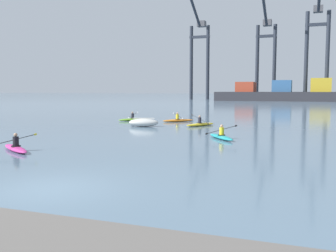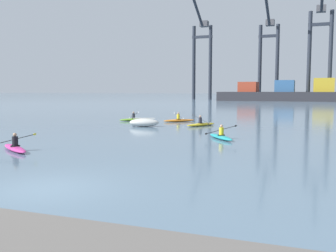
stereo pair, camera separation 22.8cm
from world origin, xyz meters
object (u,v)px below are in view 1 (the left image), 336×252
object	(u,v)px
capsized_dinghy	(144,123)
kayak_lime	(133,119)
gantry_crane_west_mid	(266,48)
kayak_teal	(221,136)
container_barge	(283,94)
gantry_crane_west	(199,50)
kayak_orange	(178,120)
gantry_crane_east_mid	(317,41)
kayak_magenta	(16,148)
kayak_yellow	(200,124)

from	to	relation	value
capsized_dinghy	kayak_lime	size ratio (longest dim) A/B	0.91
gantry_crane_west_mid	kayak_teal	bearing A→B (deg)	-85.93
container_barge	gantry_crane_west	size ratio (longest dim) A/B	1.14
kayak_teal	kayak_orange	bearing A→B (deg)	119.68
gantry_crane_east_mid	kayak_magenta	bearing A→B (deg)	-98.79
gantry_crane_west	container_barge	bearing A→B (deg)	-20.49
container_barge	kayak_lime	size ratio (longest dim) A/B	13.01
gantry_crane_west_mid	kayak_orange	size ratio (longest dim) A/B	11.61
kayak_magenta	kayak_teal	xyz separation A→B (m)	(9.05, 8.48, 0.00)
kayak_orange	kayak_lime	bearing A→B (deg)	-175.98
container_barge	kayak_orange	size ratio (longest dim) A/B	13.71
gantry_crane_east_mid	kayak_teal	world-z (taller)	gantry_crane_east_mid
kayak_teal	container_barge	bearing A→B (deg)	90.75
gantry_crane_east_mid	kayak_teal	bearing A→B (deg)	-94.53
gantry_crane_east_mid	capsized_dinghy	world-z (taller)	gantry_crane_east_mid
kayak_orange	kayak_teal	xyz separation A→B (m)	(6.91, -12.12, 0.00)
kayak_magenta	kayak_teal	world-z (taller)	same
gantry_crane_west	kayak_lime	bearing A→B (deg)	-78.91
gantry_crane_east_mid	kayak_orange	size ratio (longest dim) A/B	12.59
kayak_magenta	kayak_lime	xyz separation A→B (m)	(-2.66, 20.26, -0.00)
kayak_teal	kayak_magenta	bearing A→B (deg)	-136.86
kayak_yellow	capsized_dinghy	bearing A→B (deg)	-154.15
gantry_crane_east_mid	kayak_orange	bearing A→B (deg)	-99.44
kayak_teal	capsized_dinghy	bearing A→B (deg)	142.67
gantry_crane_west_mid	kayak_magenta	world-z (taller)	gantry_crane_west_mid
kayak_lime	kayak_yellow	xyz separation A→B (m)	(8.09, -3.38, 0.00)
container_barge	kayak_yellow	size ratio (longest dim) A/B	12.08
gantry_crane_east_mid	kayak_lime	world-z (taller)	gantry_crane_east_mid
gantry_crane_west	kayak_yellow	bearing A→B (deg)	-74.84
container_barge	gantry_crane_west_mid	world-z (taller)	gantry_crane_west_mid
gantry_crane_east_mid	kayak_yellow	xyz separation A→B (m)	(-11.73, -94.07, -18.01)
container_barge	kayak_orange	world-z (taller)	container_barge
kayak_magenta	gantry_crane_west_mid	bearing A→B (deg)	89.34
gantry_crane_west	kayak_yellow	size ratio (longest dim) A/B	10.58
gantry_crane_west	kayak_magenta	world-z (taller)	gantry_crane_west
gantry_crane_west	capsized_dinghy	xyz separation A→B (m)	(22.35, -101.40, -17.09)
kayak_magenta	kayak_lime	distance (m)	20.44
container_barge	gantry_crane_west_mid	distance (m)	19.97
kayak_lime	container_barge	bearing A→B (deg)	82.99
capsized_dinghy	kayak_magenta	distance (m)	14.72
container_barge	gantry_crane_west_mid	xyz separation A→B (m)	(-6.45, 11.50, 15.00)
gantry_crane_west_mid	gantry_crane_east_mid	distance (m)	16.85
kayak_orange	gantry_crane_west_mid	bearing A→B (deg)	90.48
kayak_magenta	kayak_yellow	xyz separation A→B (m)	(5.43, 16.89, 0.00)
gantry_crane_east_mid	kayak_lime	size ratio (longest dim) A/B	11.95
kayak_lime	kayak_magenta	bearing A→B (deg)	-82.52
container_barge	kayak_lime	bearing A→B (deg)	-97.01
container_barge	kayak_yellow	xyz separation A→B (m)	(-2.36, -88.29, -2.05)
container_barge	kayak_orange	bearing A→B (deg)	-93.82
kayak_orange	kayak_lime	distance (m)	4.82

